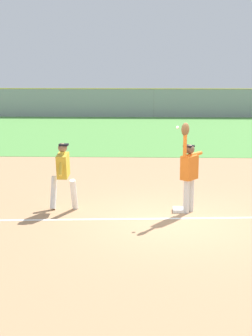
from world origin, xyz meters
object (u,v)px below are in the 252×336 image
object	(u,v)px
parked_car_silver	(76,105)
runner	(63,171)
parked_car_blue	(152,106)
parked_car_red	(230,106)
first_base	(180,210)
baseball	(178,127)
fielder	(189,169)

from	to	relation	value
parked_car_silver	runner	bearing A→B (deg)	-79.05
parked_car_blue	parked_car_red	size ratio (longest dim) A/B	0.97
parked_car_silver	first_base	bearing A→B (deg)	-73.07
first_base	parked_car_red	xyz separation A→B (m)	(5.80, 26.98, 0.63)
baseball	parked_car_blue	xyz separation A→B (m)	(-0.20, 27.43, -1.48)
first_base	runner	bearing A→B (deg)	178.68
fielder	baseball	size ratio (longest dim) A/B	30.81
runner	parked_car_silver	xyz separation A→B (m)	(-3.42, 27.51, -0.32)
parked_car_silver	baseball	bearing A→B (deg)	-73.39
first_base	runner	xyz separation A→B (m)	(-2.98, 0.07, 0.96)
parked_car_silver	parked_car_blue	distance (m)	6.08
first_base	runner	distance (m)	3.13
parked_car_blue	parked_car_red	bearing A→B (deg)	-1.42
baseball	parked_car_red	bearing A→B (deg)	77.68
baseball	parked_car_silver	bearing A→B (deg)	102.75
fielder	parked_car_silver	size ratio (longest dim) A/B	0.50
runner	parked_car_red	distance (m)	28.30
first_base	baseball	bearing A→B (deg)	-129.89
first_base	parked_car_red	bearing A→B (deg)	77.87
fielder	first_base	bearing A→B (deg)	15.60
fielder	parked_car_red	xyz separation A→B (m)	(5.62, 27.05, -0.45)
first_base	parked_car_silver	bearing A→B (deg)	103.06
baseball	parked_car_blue	distance (m)	27.47
baseball	parked_car_red	world-z (taller)	baseball
fielder	parked_car_red	bearing A→B (deg)	-63.51
fielder	parked_car_red	world-z (taller)	fielder
parked_car_red	baseball	bearing A→B (deg)	-96.08
fielder	baseball	world-z (taller)	fielder
runner	parked_car_silver	bearing A→B (deg)	99.93
baseball	parked_car_red	xyz separation A→B (m)	(5.92, 27.13, -1.48)
fielder	runner	world-z (taller)	fielder
runner	baseball	world-z (taller)	baseball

